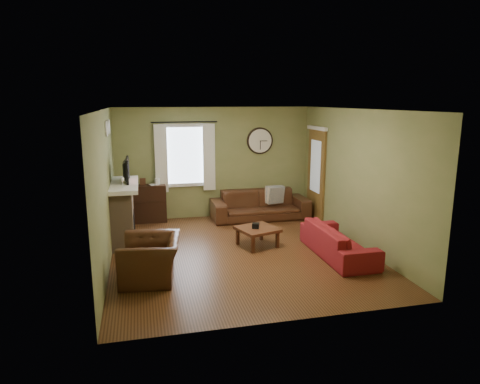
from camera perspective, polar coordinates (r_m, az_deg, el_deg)
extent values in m
cube|color=#512E18|center=(8.00, -0.04, -8.00)|extent=(4.60, 5.20, 0.00)
cube|color=white|center=(7.51, -0.04, 10.96)|extent=(4.60, 5.20, 0.00)
cube|color=olive|center=(7.47, -17.47, 0.35)|extent=(0.00, 5.20, 2.60)
cube|color=olive|center=(8.47, 15.30, 1.82)|extent=(0.00, 5.20, 2.60)
cube|color=olive|center=(10.16, -3.40, 3.91)|extent=(4.60, 0.00, 2.60)
cube|color=olive|center=(5.22, 6.52, -4.15)|extent=(4.60, 0.00, 2.60)
cube|color=#93785C|center=(8.75, -15.35, -2.89)|extent=(0.40, 1.40, 1.10)
cube|color=black|center=(8.81, -14.02, -4.40)|extent=(0.04, 0.60, 0.55)
cube|color=white|center=(8.62, -15.37, 0.91)|extent=(0.58, 1.60, 0.08)
imported|color=black|center=(8.73, -15.29, 2.48)|extent=(0.08, 0.60, 0.35)
cube|color=#994C3F|center=(8.72, -14.78, 2.87)|extent=(0.02, 0.62, 0.36)
cylinder|color=white|center=(8.14, -17.38, 8.05)|extent=(0.28, 0.28, 0.03)
cylinder|color=white|center=(8.49, -17.22, 8.20)|extent=(0.28, 0.28, 0.03)
cylinder|color=white|center=(8.84, -17.08, 8.35)|extent=(0.28, 0.28, 0.03)
cylinder|color=black|center=(9.85, -7.42, 9.24)|extent=(0.03, 0.03, 1.50)
cube|color=white|center=(9.89, -10.47, 4.37)|extent=(0.28, 0.04, 1.55)
cube|color=white|center=(10.00, -4.15, 4.63)|extent=(0.28, 0.04, 1.55)
cube|color=brown|center=(10.13, 10.12, 2.28)|extent=(0.05, 0.90, 2.10)
imported|color=#4F2A19|center=(9.84, -11.97, 1.38)|extent=(0.20, 0.24, 0.02)
imported|color=#402213|center=(10.12, 2.67, -1.71)|extent=(2.27, 0.89, 0.66)
cube|color=gray|center=(10.19, 4.76, -0.38)|extent=(0.43, 0.20, 0.41)
cube|color=gray|center=(10.25, 4.48, -0.30)|extent=(0.41, 0.13, 0.40)
imported|color=maroon|center=(7.94, 12.96, -6.39)|extent=(0.73, 1.88, 0.55)
imported|color=#402213|center=(6.89, -11.82, -8.71)|extent=(1.02, 1.13, 0.67)
cube|color=black|center=(8.16, 2.11, -4.63)|extent=(0.16, 0.16, 0.10)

